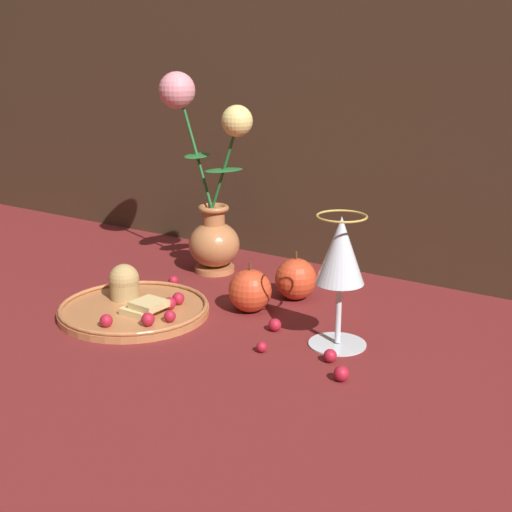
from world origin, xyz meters
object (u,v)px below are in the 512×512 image
at_px(plate_with_pastries, 133,305).
at_px(vase, 209,196).
at_px(wine_glass, 340,257).
at_px(apple_near_glass, 296,279).
at_px(apple_beside_vase, 250,291).

bearing_deg(plate_with_pastries, vase, 96.96).
xyz_separation_m(wine_glass, apple_near_glass, (-0.14, 0.12, -0.09)).
bearing_deg(vase, plate_with_pastries, -83.04).
height_order(plate_with_pastries, wine_glass, wine_glass).
bearing_deg(apple_beside_vase, plate_with_pastries, -143.95).
distance_m(vase, plate_with_pastries, 0.26).
xyz_separation_m(vase, apple_beside_vase, (0.17, -0.13, -0.10)).
bearing_deg(apple_beside_vase, apple_near_glass, 70.59).
distance_m(apple_beside_vase, apple_near_glass, 0.09).
bearing_deg(apple_near_glass, plate_with_pastries, -132.41).
bearing_deg(wine_glass, vase, 154.14).
distance_m(vase, wine_glass, 0.38).
distance_m(plate_with_pastries, apple_near_glass, 0.26).
bearing_deg(apple_near_glass, vase, 168.57).
height_order(vase, apple_near_glass, vase).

